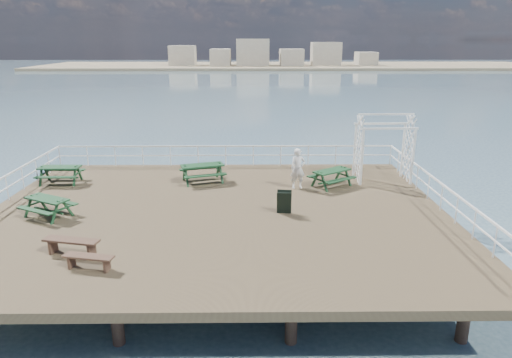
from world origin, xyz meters
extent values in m
cube|color=brown|center=(0.00, 0.00, -0.15)|extent=(18.00, 14.00, 0.30)
plane|color=#456274|center=(0.00, 40.00, -2.00)|extent=(300.00, 300.00, 0.00)
cube|color=tan|center=(15.00, 135.00, -1.60)|extent=(160.00, 40.00, 0.80)
cube|color=beige|center=(-20.00, 132.00, 1.80)|extent=(8.00, 8.00, 6.00)
cube|color=beige|center=(-8.00, 132.00, 1.30)|extent=(6.00, 8.00, 5.00)
cube|color=beige|center=(2.00, 132.00, 2.80)|extent=(10.00, 8.00, 8.00)
cube|color=beige|center=(14.00, 132.00, 1.30)|extent=(7.00, 8.00, 5.00)
cube|color=beige|center=(25.00, 132.00, 2.30)|extent=(9.00, 8.00, 7.00)
cube|color=beige|center=(38.00, 132.00, 0.80)|extent=(6.00, 8.00, 4.00)
cylinder|color=brown|center=(7.50, -5.50, -1.35)|extent=(0.36, 0.36, 2.10)
cylinder|color=brown|center=(-7.50, 5.50, -1.35)|extent=(0.36, 0.36, 2.10)
cylinder|color=brown|center=(7.50, 5.50, -1.35)|extent=(0.36, 0.36, 2.10)
cube|color=white|center=(0.00, 6.85, 1.05)|extent=(17.70, 0.07, 0.07)
cube|color=white|center=(0.00, 6.85, 0.55)|extent=(17.70, 0.05, 0.05)
cylinder|color=white|center=(-8.85, 6.85, 0.55)|extent=(0.05, 0.05, 1.10)
cube|color=white|center=(8.85, 0.00, 1.05)|extent=(0.07, 13.70, 0.07)
cube|color=white|center=(8.85, 0.00, 0.55)|extent=(0.05, 13.70, 0.05)
cube|color=#14391C|center=(-7.61, 3.78, 0.77)|extent=(1.87, 0.73, 0.06)
cube|color=#14391C|center=(-7.60, 4.41, 0.47)|extent=(1.87, 0.27, 0.05)
cube|color=#14391C|center=(-7.61, 3.16, 0.47)|extent=(1.87, 0.27, 0.05)
cube|color=#14391C|center=(-8.38, 3.79, 0.45)|extent=(0.09, 1.51, 0.06)
cube|color=#14391C|center=(-6.83, 3.78, 0.45)|extent=(0.09, 1.51, 0.06)
cube|color=#14391C|center=(-8.38, 4.10, 0.39)|extent=(0.08, 0.54, 0.91)
cube|color=#14391C|center=(-8.39, 3.48, 0.39)|extent=(0.08, 0.54, 0.91)
cube|color=#14391C|center=(-6.83, 4.09, 0.39)|extent=(0.08, 0.54, 0.91)
cube|color=#14391C|center=(-6.83, 3.47, 0.39)|extent=(0.08, 0.54, 0.91)
cube|color=#14391C|center=(-7.61, 3.78, 0.26)|extent=(1.66, 0.09, 0.06)
cube|color=#14391C|center=(-0.94, 3.89, 0.81)|extent=(2.11, 1.34, 0.07)
cube|color=#14391C|center=(-1.14, 4.52, 0.49)|extent=(1.96, 0.87, 0.05)
cube|color=#14391C|center=(-0.74, 3.27, 0.49)|extent=(1.96, 0.87, 0.05)
cube|color=#14391C|center=(-1.72, 3.64, 0.47)|extent=(0.58, 1.54, 0.07)
cube|color=#14391C|center=(-0.16, 4.15, 0.47)|extent=(0.58, 1.54, 0.07)
cube|color=#14391C|center=(-1.82, 3.95, 0.42)|extent=(0.26, 0.56, 0.96)
cube|color=#14391C|center=(-1.62, 3.32, 0.42)|extent=(0.26, 0.56, 0.96)
cube|color=#14391C|center=(-0.26, 4.46, 0.42)|extent=(0.26, 0.56, 0.96)
cube|color=#14391C|center=(-0.06, 3.83, 0.42)|extent=(0.26, 0.56, 0.96)
cube|color=#14391C|center=(-0.94, 3.89, 0.27)|extent=(1.69, 0.63, 0.07)
cube|color=#14391C|center=(5.06, 3.16, 0.74)|extent=(1.87, 1.59, 0.06)
cube|color=#14391C|center=(4.72, 3.65, 0.45)|extent=(1.62, 1.22, 0.05)
cube|color=#14391C|center=(5.40, 2.66, 0.45)|extent=(1.62, 1.22, 0.05)
cube|color=#14391C|center=(4.44, 2.73, 0.43)|extent=(0.89, 1.23, 0.06)
cube|color=#14391C|center=(5.67, 3.58, 0.43)|extent=(0.89, 1.23, 0.06)
cube|color=#14391C|center=(4.27, 2.98, 0.38)|extent=(0.36, 0.47, 0.87)
cube|color=#14391C|center=(4.61, 2.49, 0.38)|extent=(0.36, 0.47, 0.87)
cube|color=#14391C|center=(5.50, 3.83, 0.38)|extent=(0.36, 0.47, 0.87)
cube|color=#14391C|center=(5.84, 3.33, 0.38)|extent=(0.36, 0.47, 0.87)
cube|color=#14391C|center=(5.06, 3.16, 0.25)|extent=(1.36, 0.97, 0.06)
cube|color=#14391C|center=(-6.37, -0.50, 0.71)|extent=(1.85, 1.41, 0.06)
cube|color=#14391C|center=(-6.10, 0.01, 0.43)|extent=(1.65, 1.02, 0.05)
cube|color=#14391C|center=(-6.64, -1.01, 0.43)|extent=(1.65, 1.02, 0.05)
cube|color=#14391C|center=(-7.01, -0.16, 0.41)|extent=(0.72, 1.27, 0.06)
cube|color=#14391C|center=(-5.73, -0.84, 0.41)|extent=(0.72, 1.27, 0.06)
cube|color=#14391C|center=(-6.88, 0.09, 0.37)|extent=(0.30, 0.48, 0.85)
cube|color=#14391C|center=(-7.15, -0.42, 0.37)|extent=(0.30, 0.48, 0.85)
cube|color=#14391C|center=(-5.60, -0.58, 0.37)|extent=(0.30, 0.48, 0.85)
cube|color=#14391C|center=(-5.87, -1.09, 0.37)|extent=(0.30, 0.48, 0.85)
cube|color=#14391C|center=(-6.37, -0.50, 0.24)|extent=(1.40, 0.79, 0.06)
cube|color=brown|center=(-3.41, -4.72, 0.41)|extent=(1.56, 0.66, 0.06)
cube|color=brown|center=(-3.97, -4.60, 0.19)|extent=(0.14, 0.33, 0.38)
cube|color=brown|center=(-2.85, -4.83, 0.19)|extent=(0.14, 0.33, 0.38)
cube|color=brown|center=(-4.26, -3.75, 0.48)|extent=(1.84, 0.79, 0.07)
cube|color=brown|center=(-4.92, -3.61, 0.22)|extent=(0.17, 0.39, 0.45)
cube|color=brown|center=(-3.61, -3.89, 0.22)|extent=(0.17, 0.39, 0.45)
cube|color=white|center=(6.43, 3.34, 1.30)|extent=(0.10, 0.10, 2.59)
cube|color=white|center=(6.39, 4.63, 1.30)|extent=(0.10, 0.10, 2.59)
cube|color=white|center=(8.81, 3.41, 1.30)|extent=(0.10, 0.10, 2.59)
cube|color=white|center=(8.77, 4.71, 1.30)|extent=(0.10, 0.10, 2.59)
cube|color=white|center=(7.62, 3.37, 2.64)|extent=(2.59, 0.17, 0.09)
cube|color=white|center=(7.58, 4.67, 2.64)|extent=(2.59, 0.17, 0.09)
cube|color=white|center=(7.60, 4.02, 3.19)|extent=(2.59, 0.15, 0.08)
cube|color=black|center=(2.62, -0.35, 0.45)|extent=(0.58, 0.29, 0.92)
cube|color=black|center=(2.64, -0.16, 0.45)|extent=(0.58, 0.29, 0.92)
imported|color=white|center=(3.47, 2.91, 0.91)|extent=(0.73, 0.55, 1.83)
camera|label=1|loc=(1.36, -16.83, 6.46)|focal=32.00mm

